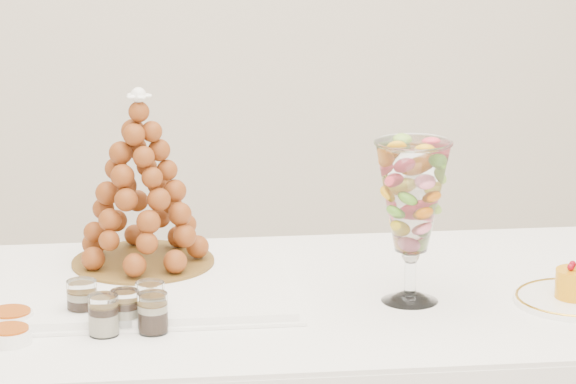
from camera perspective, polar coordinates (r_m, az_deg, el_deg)
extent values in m
cube|color=white|center=(2.77, 0.42, -4.41)|extent=(2.07, 0.84, 0.01)
cube|color=white|center=(2.82, -6.91, -3.84)|extent=(0.67, 0.51, 0.02)
cylinder|color=white|center=(2.74, 5.11, -4.36)|extent=(0.11, 0.11, 0.02)
cylinder|color=white|center=(2.73, 5.14, -3.40)|extent=(0.02, 0.02, 0.08)
sphere|color=white|center=(2.72, 5.16, -2.61)|extent=(0.04, 0.04, 0.04)
cylinder|color=white|center=(2.78, 11.90, -4.43)|extent=(0.24, 0.24, 0.01)
cylinder|color=white|center=(2.65, -8.61, -4.50)|extent=(0.06, 0.06, 0.08)
cylinder|color=white|center=(2.60, -6.84, -4.89)|extent=(0.06, 0.06, 0.07)
cylinder|color=white|center=(2.63, -5.78, -4.56)|extent=(0.06, 0.06, 0.08)
cylinder|color=white|center=(2.57, -7.73, -5.13)|extent=(0.06, 0.06, 0.08)
cylinder|color=white|center=(2.57, -5.68, -5.06)|extent=(0.07, 0.07, 0.08)
cylinder|color=white|center=(2.65, -11.54, -5.24)|extent=(0.09, 0.09, 0.03)
cylinder|color=white|center=(2.56, -11.58, -5.93)|extent=(0.08, 0.08, 0.03)
cylinder|color=brown|center=(2.91, -6.08, -2.92)|extent=(0.30, 0.30, 0.01)
cone|color=brown|center=(2.86, -6.18, 0.61)|extent=(0.31, 0.31, 0.36)
sphere|color=white|center=(2.82, -6.27, 3.98)|extent=(0.04, 0.04, 0.04)
cylinder|color=orange|center=(2.77, 11.95, -3.76)|extent=(0.08, 0.08, 0.06)
sphere|color=maroon|center=(2.77, 11.82, -2.97)|extent=(0.01, 0.01, 0.01)
sphere|color=maroon|center=(2.75, 11.74, -3.10)|extent=(0.01, 0.01, 0.01)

